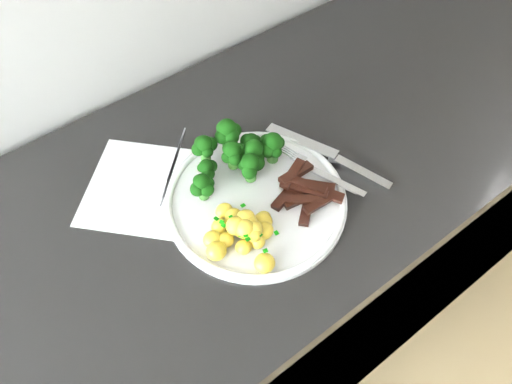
{
  "coord_description": "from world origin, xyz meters",
  "views": [
    {
      "loc": [
        -0.33,
        1.24,
        1.57
      ],
      "look_at": [
        -0.04,
        1.62,
        0.92
      ],
      "focal_mm": 34.61,
      "sensor_mm": 36.0,
      "label": 1
    }
  ],
  "objects_px": {
    "potatoes": "(243,231)",
    "beef_strips": "(304,191)",
    "fork": "(322,172)",
    "recipe_paper": "(167,190)",
    "plate": "(256,200)",
    "broccoli": "(237,153)",
    "counter": "(240,294)",
    "knife": "(343,163)"
  },
  "relations": [
    {
      "from": "potatoes",
      "to": "beef_strips",
      "type": "xyz_separation_m",
      "value": [
        0.13,
        0.01,
        -0.01
      ]
    },
    {
      "from": "knife",
      "to": "potatoes",
      "type": "bearing_deg",
      "value": -175.83
    },
    {
      "from": "counter",
      "to": "plate",
      "type": "bearing_deg",
      "value": -78.78
    },
    {
      "from": "recipe_paper",
      "to": "potatoes",
      "type": "distance_m",
      "value": 0.17
    },
    {
      "from": "fork",
      "to": "knife",
      "type": "bearing_deg",
      "value": -1.24
    },
    {
      "from": "recipe_paper",
      "to": "potatoes",
      "type": "relative_size",
      "value": 2.29
    },
    {
      "from": "counter",
      "to": "plate",
      "type": "height_order",
      "value": "plate"
    },
    {
      "from": "counter",
      "to": "beef_strips",
      "type": "bearing_deg",
      "value": -50.09
    },
    {
      "from": "broccoli",
      "to": "knife",
      "type": "bearing_deg",
      "value": -33.67
    },
    {
      "from": "knife",
      "to": "fork",
      "type": "bearing_deg",
      "value": 178.76
    },
    {
      "from": "recipe_paper",
      "to": "potatoes",
      "type": "height_order",
      "value": "potatoes"
    },
    {
      "from": "plate",
      "to": "counter",
      "type": "bearing_deg",
      "value": 101.22
    },
    {
      "from": "plate",
      "to": "beef_strips",
      "type": "xyz_separation_m",
      "value": [
        0.07,
        -0.04,
        0.01
      ]
    },
    {
      "from": "counter",
      "to": "plate",
      "type": "distance_m",
      "value": 0.46
    },
    {
      "from": "counter",
      "to": "knife",
      "type": "xyz_separation_m",
      "value": [
        0.18,
        -0.08,
        0.46
      ]
    },
    {
      "from": "counter",
      "to": "recipe_paper",
      "type": "relative_size",
      "value": 7.27
    },
    {
      "from": "counter",
      "to": "potatoes",
      "type": "bearing_deg",
      "value": -116.71
    },
    {
      "from": "beef_strips",
      "to": "plate",
      "type": "bearing_deg",
      "value": 148.77
    },
    {
      "from": "recipe_paper",
      "to": "broccoli",
      "type": "distance_m",
      "value": 0.14
    },
    {
      "from": "counter",
      "to": "knife",
      "type": "bearing_deg",
      "value": -24.59
    },
    {
      "from": "counter",
      "to": "broccoli",
      "type": "relative_size",
      "value": 12.73
    },
    {
      "from": "broccoli",
      "to": "potatoes",
      "type": "distance_m",
      "value": 0.14
    },
    {
      "from": "recipe_paper",
      "to": "broccoli",
      "type": "xyz_separation_m",
      "value": [
        0.12,
        -0.04,
        0.05
      ]
    },
    {
      "from": "potatoes",
      "to": "beef_strips",
      "type": "relative_size",
      "value": 1.27
    },
    {
      "from": "recipe_paper",
      "to": "plate",
      "type": "height_order",
      "value": "plate"
    },
    {
      "from": "counter",
      "to": "recipe_paper",
      "type": "height_order",
      "value": "recipe_paper"
    },
    {
      "from": "counter",
      "to": "recipe_paper",
      "type": "bearing_deg",
      "value": 148.31
    },
    {
      "from": "fork",
      "to": "recipe_paper",
      "type": "bearing_deg",
      "value": 148.1
    },
    {
      "from": "recipe_paper",
      "to": "fork",
      "type": "distance_m",
      "value": 0.27
    },
    {
      "from": "counter",
      "to": "broccoli",
      "type": "height_order",
      "value": "broccoli"
    },
    {
      "from": "recipe_paper",
      "to": "beef_strips",
      "type": "bearing_deg",
      "value": -41.25
    },
    {
      "from": "plate",
      "to": "potatoes",
      "type": "xyz_separation_m",
      "value": [
        -0.06,
        -0.05,
        0.02
      ]
    },
    {
      "from": "broccoli",
      "to": "plate",
      "type": "bearing_deg",
      "value": -101.86
    },
    {
      "from": "plate",
      "to": "broccoli",
      "type": "bearing_deg",
      "value": 78.14
    },
    {
      "from": "potatoes",
      "to": "beef_strips",
      "type": "height_order",
      "value": "potatoes"
    },
    {
      "from": "plate",
      "to": "fork",
      "type": "height_order",
      "value": "fork"
    },
    {
      "from": "knife",
      "to": "recipe_paper",
      "type": "bearing_deg",
      "value": 152.83
    },
    {
      "from": "potatoes",
      "to": "knife",
      "type": "relative_size",
      "value": 0.6
    },
    {
      "from": "plate",
      "to": "fork",
      "type": "relative_size",
      "value": 1.73
    },
    {
      "from": "counter",
      "to": "plate",
      "type": "relative_size",
      "value": 7.86
    },
    {
      "from": "plate",
      "to": "fork",
      "type": "xyz_separation_m",
      "value": [
        0.12,
        -0.03,
        0.01
      ]
    },
    {
      "from": "potatoes",
      "to": "knife",
      "type": "xyz_separation_m",
      "value": [
        0.23,
        0.02,
        -0.02
      ]
    }
  ]
}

